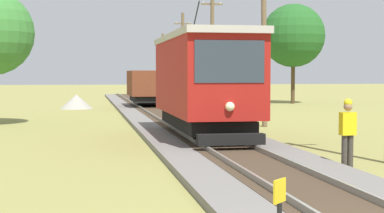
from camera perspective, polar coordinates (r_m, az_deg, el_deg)
name	(u,v)px	position (r m, az deg, el deg)	size (l,w,h in m)	color
red_tram	(204,80)	(21.65, 1.10, 2.53)	(2.60, 8.54, 4.79)	maroon
freight_car	(147,86)	(41.92, -4.30, 1.92)	(2.40, 5.20, 2.31)	brown
utility_pole_mid	(264,37)	(27.88, 6.80, 6.56)	(1.40, 0.64, 8.01)	brown
utility_pole_far	(212,49)	(39.06, 1.88, 5.43)	(1.40, 0.64, 7.81)	brown
utility_pole_distant	(183,57)	(50.70, -0.88, 4.72)	(1.40, 0.35, 7.50)	brown
utility_pole_horizon	(163,64)	(63.87, -2.78, 4.00)	(1.40, 0.40, 6.66)	brown
gravel_pile	(76,102)	(42.47, -10.83, 0.46)	(2.26, 2.26, 1.00)	#9E998E
track_worker	(348,130)	(15.79, 14.46, -2.17)	(0.39, 0.25, 1.78)	#38332D
tree_right_near	(293,36)	(49.83, 9.53, 6.60)	(5.12, 5.12, 8.07)	#4C3823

